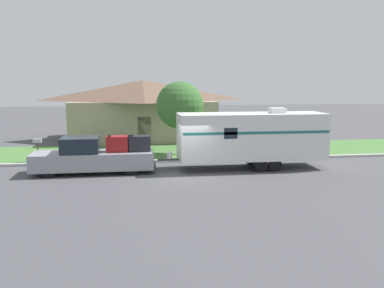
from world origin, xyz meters
name	(u,v)px	position (x,y,z in m)	size (l,w,h in m)	color
ground_plane	(186,175)	(0.00, 0.00, 0.00)	(120.00, 120.00, 0.00)	#47474C
curb_strip	(178,160)	(0.00, 3.75, 0.07)	(80.00, 0.30, 0.14)	#ADADA8
lawn_strip	(172,151)	(0.00, 7.40, 0.01)	(80.00, 7.00, 0.03)	#477538
house_across_street	(143,109)	(-1.69, 14.16, 2.46)	(12.00, 7.86, 4.76)	gray
pickup_truck	(95,156)	(-4.58, 1.32, 0.87)	(6.27, 1.97, 2.01)	black
travel_trailer	(252,136)	(3.77, 1.32, 1.76)	(9.06, 2.31, 3.28)	black
mailbox	(37,144)	(-8.12, 4.85, 1.04)	(0.48, 0.20, 1.36)	brown
tree_in_yard	(180,105)	(0.42, 6.08, 3.18)	(3.01, 3.01, 4.70)	brown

